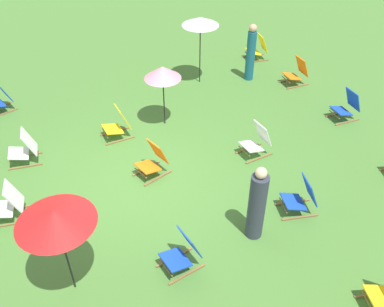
% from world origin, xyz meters
% --- Properties ---
extents(ground_plane, '(40.00, 40.00, 0.00)m').
position_xyz_m(ground_plane, '(0.00, 0.00, 0.00)').
color(ground_plane, '#477A33').
extents(deckchair_1, '(0.53, 0.79, 0.83)m').
position_xyz_m(deckchair_1, '(0.07, 2.86, 0.37)').
color(deckchair_1, olive).
rests_on(deckchair_1, ground).
extents(deckchair_3, '(0.65, 0.86, 0.83)m').
position_xyz_m(deckchair_3, '(2.06, 2.66, 0.37)').
color(deckchair_3, olive).
rests_on(deckchair_3, ground).
extents(deckchair_4, '(0.60, 0.83, 0.83)m').
position_xyz_m(deckchair_4, '(-4.28, 5.61, 0.37)').
color(deckchair_4, olive).
rests_on(deckchair_4, ground).
extents(deckchair_6, '(0.58, 0.82, 0.83)m').
position_xyz_m(deckchair_6, '(2.30, -0.06, 0.37)').
color(deckchair_6, olive).
rests_on(deckchair_6, ground).
extents(deckchair_7, '(0.61, 0.84, 0.83)m').
position_xyz_m(deckchair_7, '(-0.24, -2.70, 0.37)').
color(deckchair_7, olive).
rests_on(deckchair_7, ground).
extents(deckchair_9, '(0.52, 0.79, 0.83)m').
position_xyz_m(deckchair_9, '(-0.22, 5.83, 0.37)').
color(deckchair_9, olive).
rests_on(deckchair_9, ground).
extents(deckchair_10, '(0.66, 0.86, 0.83)m').
position_xyz_m(deckchair_10, '(-4.54, -2.45, 0.37)').
color(deckchair_10, olive).
rests_on(deckchair_10, ground).
extents(deckchair_11, '(0.59, 0.82, 0.83)m').
position_xyz_m(deckchair_11, '(-1.95, -2.16, 0.37)').
color(deckchair_11, olive).
rests_on(deckchair_11, ground).
extents(deckchair_12, '(0.50, 0.78, 0.83)m').
position_xyz_m(deckchair_12, '(-1.99, 0.10, 0.37)').
color(deckchair_12, olive).
rests_on(deckchair_12, ground).
extents(deckchair_13, '(0.51, 0.78, 0.83)m').
position_xyz_m(deckchair_13, '(-2.35, 5.77, 0.37)').
color(deckchair_13, olive).
rests_on(deckchair_13, ground).
extents(deckchair_14, '(0.67, 0.86, 0.83)m').
position_xyz_m(deckchair_14, '(-0.29, 0.38, 0.37)').
color(deckchair_14, olive).
rests_on(deckchair_14, ground).
extents(umbrella_0, '(1.05, 1.05, 2.02)m').
position_xyz_m(umbrella_0, '(-3.68, 3.18, 1.89)').
color(umbrella_0, black).
rests_on(umbrella_0, ground).
extents(umbrella_1, '(1.23, 1.23, 1.88)m').
position_xyz_m(umbrella_1, '(1.92, -1.93, 1.75)').
color(umbrella_1, black).
rests_on(umbrella_1, ground).
extents(umbrella_2, '(0.92, 0.92, 1.65)m').
position_xyz_m(umbrella_2, '(-2.04, 1.36, 1.49)').
color(umbrella_2, black).
rests_on(umbrella_2, ground).
extents(person_0, '(0.35, 0.35, 1.74)m').
position_xyz_m(person_0, '(-3.21, 4.63, 0.85)').
color(person_0, '#195972').
rests_on(person_0, ground).
extents(person_1, '(0.44, 0.44, 1.67)m').
position_xyz_m(person_1, '(2.20, 1.48, 0.78)').
color(person_1, '#333847').
rests_on(person_1, ground).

